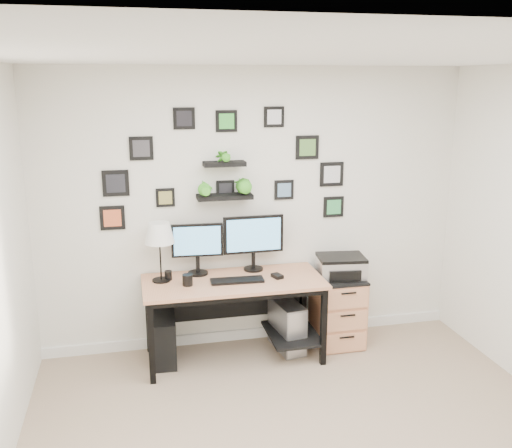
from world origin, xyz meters
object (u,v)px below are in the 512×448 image
object	(u,v)px
monitor_right	(254,238)
table_lamp	(159,234)
mug	(188,280)
file_cabinet	(337,310)
pc_tower_black	(165,339)
printer	(341,266)
monitor_left	(197,245)
pc_tower_grey	(287,326)
desk	(237,291)

from	to	relation	value
monitor_right	table_lamp	bearing A→B (deg)	-172.79
mug	file_cabinet	bearing A→B (deg)	5.56
pc_tower_black	monitor_right	bearing A→B (deg)	13.96
pc_tower_black	file_cabinet	world-z (taller)	file_cabinet
file_cabinet	printer	distance (m)	0.44
table_lamp	monitor_left	bearing A→B (deg)	17.00
monitor_left	pc_tower_grey	xyz separation A→B (m)	(0.81, -0.16, -0.80)
monitor_right	file_cabinet	size ratio (longest dim) A/B	0.84
monitor_right	printer	xyz separation A→B (m)	(0.82, -0.13, -0.29)
table_lamp	pc_tower_black	world-z (taller)	table_lamp
table_lamp	file_cabinet	size ratio (longest dim) A/B	0.79
monitor_right	mug	xyz separation A→B (m)	(-0.64, -0.27, -0.26)
pc_tower_grey	file_cabinet	size ratio (longest dim) A/B	0.73
table_lamp	pc_tower_grey	bearing A→B (deg)	-2.62
desk	monitor_left	size ratio (longest dim) A/B	3.37
desk	monitor_right	bearing A→B (deg)	44.09
file_cabinet	desk	bearing A→B (deg)	-176.64
pc_tower_black	printer	size ratio (longest dim) A/B	0.92
desk	mug	distance (m)	0.49
pc_tower_black	printer	distance (m)	1.76
mug	pc_tower_black	xyz separation A→B (m)	(-0.21, 0.11, -0.58)
monitor_left	monitor_right	xyz separation A→B (m)	(0.52, 0.01, 0.03)
monitor_right	pc_tower_grey	bearing A→B (deg)	-29.22
table_lamp	pc_tower_grey	xyz separation A→B (m)	(1.15, -0.05, -0.94)
mug	monitor_right	bearing A→B (deg)	22.95
monitor_right	pc_tower_black	xyz separation A→B (m)	(-0.85, -0.17, -0.84)
monitor_left	monitor_right	bearing A→B (deg)	0.57
table_lamp	mug	size ratio (longest dim) A/B	5.33
monitor_right	table_lamp	size ratio (longest dim) A/B	1.06
mug	pc_tower_grey	distance (m)	1.10
monitor_left	mug	xyz separation A→B (m)	(-0.12, -0.27, -0.23)
file_cabinet	printer	size ratio (longest dim) A/B	1.43
mug	printer	bearing A→B (deg)	5.70
desk	pc_tower_black	size ratio (longest dim) A/B	3.72
monitor_right	printer	bearing A→B (deg)	-8.80
table_lamp	mug	world-z (taller)	table_lamp
monitor_left	pc_tower_black	size ratio (longest dim) A/B	1.11
pc_tower_grey	desk	bearing A→B (deg)	-176.48
desk	mug	world-z (taller)	mug
table_lamp	printer	bearing A→B (deg)	-0.61
pc_tower_grey	mug	bearing A→B (deg)	-173.17
desk	file_cabinet	distance (m)	1.03
monitor_right	table_lamp	world-z (taller)	table_lamp
monitor_right	table_lamp	xyz separation A→B (m)	(-0.86, -0.11, 0.12)
mug	file_cabinet	distance (m)	1.52
desk	monitor_right	xyz separation A→B (m)	(0.20, 0.19, 0.43)
desk	table_lamp	size ratio (longest dim) A/B	3.01
monitor_left	pc_tower_grey	distance (m)	1.15
printer	pc_tower_grey	bearing A→B (deg)	-176.29
table_lamp	pc_tower_black	size ratio (longest dim) A/B	1.23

